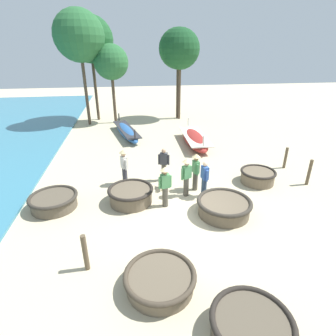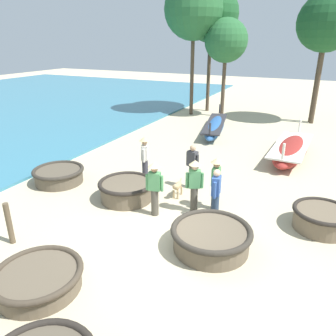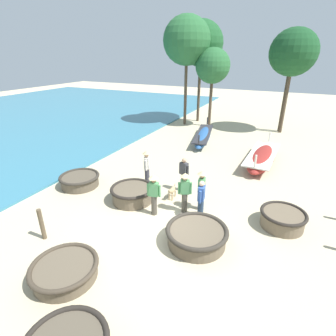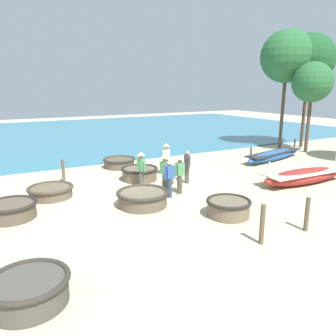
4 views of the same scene
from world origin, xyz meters
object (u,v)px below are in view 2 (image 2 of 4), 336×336
(coracle_front_right, at_px, (38,279))
(fisherman_hauling, at_px, (194,183))
(coracle_weathered, at_px, (211,237))
(tree_rightmost, at_px, (194,10))
(coracle_far_right, at_px, (59,175))
(long_boat_green_hull, at_px, (215,126))
(dog, at_px, (177,187))
(fisherman_standing_left, at_px, (155,185))
(fisherman_standing_right, at_px, (216,180))
(coracle_center, at_px, (322,218))
(long_boat_red_hull, at_px, (291,150))
(fisherman_crouching, at_px, (192,166))
(tree_right_mid, at_px, (327,23))
(fisherman_with_hat, at_px, (145,156))
(mooring_post_inland, at_px, (9,223))
(tree_leftmost, at_px, (211,14))
(coracle_beside_post, at_px, (126,189))
(tree_center, at_px, (326,23))
(fisherman_by_coracle, at_px, (216,194))
(tree_left_mid, at_px, (226,41))

(coracle_front_right, height_order, fisherman_hauling, fisherman_hauling)
(coracle_weathered, distance_m, tree_rightmost, 16.91)
(coracle_far_right, xyz_separation_m, long_boat_green_hull, (2.94, 9.14, 0.02))
(dog, bearing_deg, fisherman_standing_left, -94.83)
(fisherman_standing_right, bearing_deg, coracle_center, 3.59)
(fisherman_standing_right, bearing_deg, coracle_far_right, -174.72)
(long_boat_red_hull, xyz_separation_m, fisherman_crouching, (-2.74, -4.82, 0.47))
(coracle_center, relative_size, fisherman_hauling, 0.96)
(coracle_weathered, xyz_separation_m, tree_right_mid, (1.41, 15.23, 5.40))
(tree_rightmost, bearing_deg, fisherman_with_hat, -76.40)
(coracle_front_right, relative_size, tree_right_mid, 0.25)
(fisherman_standing_left, xyz_separation_m, fisherman_with_hat, (-1.51, 2.11, 0.00))
(mooring_post_inland, xyz_separation_m, tree_leftmost, (-1.03, 18.00, 5.86))
(coracle_beside_post, distance_m, long_boat_red_hull, 7.87)
(coracle_front_right, height_order, long_boat_red_hull, long_boat_red_hull)
(fisherman_crouching, bearing_deg, coracle_center, -12.76)
(coracle_center, bearing_deg, tree_rightmost, 125.68)
(long_boat_green_hull, bearing_deg, coracle_far_right, -107.85)
(fisherman_hauling, relative_size, tree_rightmost, 0.20)
(coracle_far_right, distance_m, tree_leftmost, 15.80)
(tree_center, height_order, tree_right_mid, tree_center)
(long_boat_red_hull, relative_size, dog, 7.13)
(coracle_center, bearing_deg, coracle_weathered, -137.92)
(long_boat_red_hull, relative_size, fisherman_crouching, 3.12)
(coracle_center, relative_size, fisherman_standing_left, 0.96)
(tree_right_mid, bearing_deg, tree_center, 106.07)
(tree_center, bearing_deg, long_boat_green_hull, -133.59)
(mooring_post_inland, distance_m, tree_leftmost, 18.96)
(fisherman_crouching, distance_m, tree_right_mid, 13.41)
(fisherman_by_coracle, height_order, fisherman_hauling, fisherman_hauling)
(coracle_weathered, distance_m, long_boat_red_hull, 8.03)
(long_boat_green_hull, distance_m, dog, 8.47)
(coracle_far_right, bearing_deg, coracle_beside_post, -1.52)
(coracle_far_right, relative_size, coracle_front_right, 0.98)
(fisherman_by_coracle, relative_size, fisherman_standing_left, 0.94)
(coracle_far_right, bearing_deg, tree_center, 61.53)
(fisherman_hauling, bearing_deg, fisherman_standing_right, 41.47)
(coracle_center, height_order, mooring_post_inland, mooring_post_inland)
(coracle_front_right, relative_size, tree_rightmost, 0.22)
(fisherman_crouching, bearing_deg, tree_left_mid, 101.90)
(fisherman_with_hat, bearing_deg, dog, -24.53)
(tree_right_mid, distance_m, tree_rightmost, 7.82)
(coracle_beside_post, relative_size, coracle_weathered, 0.89)
(dog, distance_m, tree_right_mid, 14.41)
(coracle_far_right, bearing_deg, coracle_center, 4.70)
(fisherman_by_coracle, relative_size, dog, 2.29)
(long_boat_green_hull, bearing_deg, tree_left_mid, 101.71)
(fisherman_standing_right, xyz_separation_m, fisherman_with_hat, (-3.00, 1.00, 0.00))
(fisherman_standing_left, bearing_deg, fisherman_crouching, 82.80)
(fisherman_standing_left, bearing_deg, fisherman_with_hat, 125.63)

